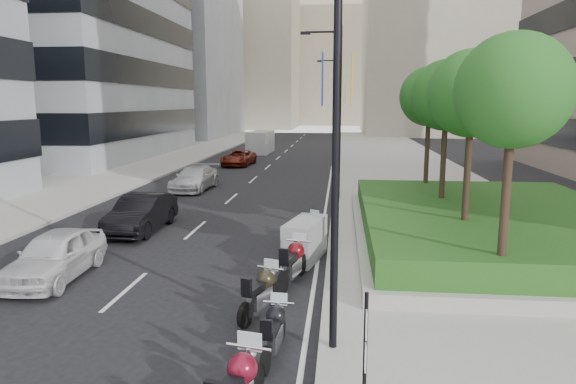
# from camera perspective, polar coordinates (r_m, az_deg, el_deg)

# --- Properties ---
(ground) EXTENTS (160.00, 160.00, 0.00)m
(ground) POSITION_cam_1_polar(r_m,az_deg,el_deg) (11.29, -18.69, -17.88)
(ground) COLOR black
(ground) RESTS_ON ground
(sidewalk_right) EXTENTS (10.00, 100.00, 0.15)m
(sidewalk_right) POSITION_cam_1_polar(r_m,az_deg,el_deg) (39.63, 12.52, 2.29)
(sidewalk_right) COLOR #9E9B93
(sidewalk_right) RESTS_ON ground
(sidewalk_left) EXTENTS (8.00, 100.00, 0.15)m
(sidewalk_left) POSITION_cam_1_polar(r_m,az_deg,el_deg) (42.64, -16.79, 2.63)
(sidewalk_left) COLOR #9E9B93
(sidewalk_left) RESTS_ON ground
(lane_edge) EXTENTS (0.12, 100.00, 0.01)m
(lane_edge) POSITION_cam_1_polar(r_m,az_deg,el_deg) (39.37, 4.83, 2.34)
(lane_edge) COLOR silver
(lane_edge) RESTS_ON ground
(lane_centre) EXTENTS (0.12, 100.00, 0.01)m
(lane_centre) POSITION_cam_1_polar(r_m,az_deg,el_deg) (39.81, -2.68, 2.45)
(lane_centre) COLOR silver
(lane_centre) RESTS_ON ground
(building_grey_far) EXTENTS (22.00, 26.00, 30.00)m
(building_grey_far) POSITION_cam_1_polar(r_m,az_deg,el_deg) (84.55, -14.37, 16.29)
(building_grey_far) COLOR gray
(building_grey_far) RESTS_ON ground
(building_cream_right) EXTENTS (28.00, 24.00, 36.00)m
(building_cream_right) POSITION_cam_1_polar(r_m,az_deg,el_deg) (91.66, 17.75, 17.51)
(building_cream_right) COLOR #B7AD93
(building_cream_right) RESTS_ON ground
(building_cream_left) EXTENTS (26.00, 24.00, 34.00)m
(building_cream_left) POSITION_cam_1_polar(r_m,az_deg,el_deg) (111.93, -5.92, 15.93)
(building_cream_left) COLOR #B7AD93
(building_cream_left) RESTS_ON ground
(building_cream_centre) EXTENTS (30.00, 24.00, 38.00)m
(building_cream_centre) POSITION_cam_1_polar(r_m,az_deg,el_deg) (129.79, 4.99, 15.99)
(building_cream_centre) COLOR #B7AD93
(building_cream_centre) RESTS_ON ground
(planter) EXTENTS (10.00, 14.00, 0.40)m
(planter) POSITION_cam_1_polar(r_m,az_deg,el_deg) (20.41, 21.71, -4.46)
(planter) COLOR #A4A299
(planter) RESTS_ON sidewalk_right
(hedge) EXTENTS (9.40, 13.40, 0.80)m
(hedge) POSITION_cam_1_polar(r_m,az_deg,el_deg) (20.28, 21.82, -2.81)
(hedge) COLOR #144718
(hedge) RESTS_ON planter
(tree_0) EXTENTS (2.80, 2.80, 6.30)m
(tree_0) POSITION_cam_1_polar(r_m,az_deg,el_deg) (13.66, 23.77, 10.16)
(tree_0) COLOR #332319
(tree_0) RESTS_ON planter
(tree_1) EXTENTS (2.80, 2.80, 6.30)m
(tree_1) POSITION_cam_1_polar(r_m,az_deg,el_deg) (17.52, 19.76, 10.18)
(tree_1) COLOR #332319
(tree_1) RESTS_ON planter
(tree_2) EXTENTS (2.80, 2.80, 6.30)m
(tree_2) POSITION_cam_1_polar(r_m,az_deg,el_deg) (21.43, 17.21, 10.16)
(tree_2) COLOR #332319
(tree_2) RESTS_ON planter
(tree_3) EXTENTS (2.80, 2.80, 6.30)m
(tree_3) POSITION_cam_1_polar(r_m,az_deg,el_deg) (25.36, 15.45, 10.14)
(tree_3) COLOR #332319
(tree_3) RESTS_ON planter
(lamp_post_0) EXTENTS (2.34, 0.45, 9.00)m
(lamp_post_0) POSITION_cam_1_polar(r_m,az_deg,el_deg) (10.03, 4.52, 9.29)
(lamp_post_0) COLOR black
(lamp_post_0) RESTS_ON ground
(lamp_post_1) EXTENTS (2.34, 0.45, 9.00)m
(lamp_post_1) POSITION_cam_1_polar(r_m,az_deg,el_deg) (27.03, 5.43, 9.65)
(lamp_post_1) COLOR black
(lamp_post_1) RESTS_ON ground
(lamp_post_2) EXTENTS (2.34, 0.45, 9.00)m
(lamp_post_2) POSITION_cam_1_polar(r_m,az_deg,el_deg) (45.03, 5.65, 9.73)
(lamp_post_2) COLOR black
(lamp_post_2) RESTS_ON ground
(parking_sign) EXTENTS (0.06, 0.32, 2.50)m
(parking_sign) POSITION_cam_1_polar(r_m,az_deg,el_deg) (7.96, 8.55, -18.01)
(parking_sign) COLOR black
(parking_sign) RESTS_ON ground
(motorcycle_2) EXTENTS (0.67, 2.00, 0.99)m
(motorcycle_2) POSITION_cam_1_polar(r_m,az_deg,el_deg) (10.93, -1.56, -15.20)
(motorcycle_2) COLOR black
(motorcycle_2) RESTS_ON ground
(motorcycle_3) EXTENTS (0.92, 2.08, 1.07)m
(motorcycle_3) POSITION_cam_1_polar(r_m,az_deg,el_deg) (12.84, -2.97, -11.06)
(motorcycle_3) COLOR black
(motorcycle_3) RESTS_ON ground
(motorcycle_4) EXTENTS (0.83, 2.29, 1.16)m
(motorcycle_4) POSITION_cam_1_polar(r_m,az_deg,el_deg) (14.91, 0.57, -7.85)
(motorcycle_4) COLOR black
(motorcycle_4) RESTS_ON ground
(motorcycle_5) EXTENTS (1.41, 2.40, 1.37)m
(motorcycle_5) POSITION_cam_1_polar(r_m,az_deg,el_deg) (17.00, 1.90, -5.40)
(motorcycle_5) COLOR black
(motorcycle_5) RESTS_ON ground
(motorcycle_6) EXTENTS (0.95, 1.87, 0.99)m
(motorcycle_6) POSITION_cam_1_polar(r_m,az_deg,el_deg) (19.12, 2.29, -4.14)
(motorcycle_6) COLOR black
(motorcycle_6) RESTS_ON ground
(car_a) EXTENTS (1.89, 4.29, 1.44)m
(car_a) POSITION_cam_1_polar(r_m,az_deg,el_deg) (16.75, -24.44, -6.40)
(car_a) COLOR silver
(car_a) RESTS_ON ground
(car_b) EXTENTS (1.63, 4.54, 1.49)m
(car_b) POSITION_cam_1_polar(r_m,az_deg,el_deg) (21.62, -15.99, -2.28)
(car_b) COLOR black
(car_b) RESTS_ON ground
(car_c) EXTENTS (2.23, 4.91, 1.39)m
(car_c) POSITION_cam_1_polar(r_m,az_deg,el_deg) (31.23, -10.32, 1.52)
(car_c) COLOR #B9B9BB
(car_c) RESTS_ON ground
(car_d) EXTENTS (2.47, 4.78, 1.29)m
(car_d) POSITION_cam_1_polar(r_m,az_deg,el_deg) (42.87, -5.52, 3.81)
(car_d) COLOR maroon
(car_d) RESTS_ON ground
(delivery_van) EXTENTS (2.29, 5.39, 2.22)m
(delivery_van) POSITION_cam_1_polar(r_m,az_deg,el_deg) (53.23, -3.11, 5.45)
(delivery_van) COLOR #B8B8BA
(delivery_van) RESTS_ON ground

